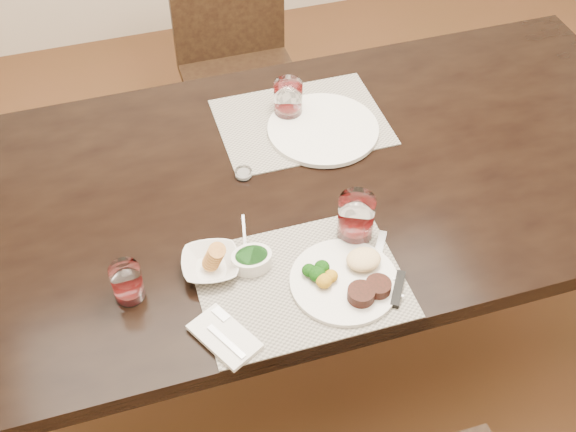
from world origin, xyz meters
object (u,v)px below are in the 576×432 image
object	(u,v)px
chair_far	(237,57)
steak_knife	(393,280)
wine_glass_near	(356,220)
far_plate	(323,129)
cracker_bowl	(211,264)
dinner_plate	(350,279)

from	to	relation	value
chair_far	steak_knife	bearing A→B (deg)	-88.31
wine_glass_near	far_plate	bearing A→B (deg)	82.10
cracker_bowl	dinner_plate	bearing A→B (deg)	-24.36
dinner_plate	cracker_bowl	world-z (taller)	cracker_bowl
chair_far	wine_glass_near	distance (m)	1.20
chair_far	cracker_bowl	xyz separation A→B (m)	(-0.35, -1.16, 0.27)
dinner_plate	steak_knife	distance (m)	0.10
chair_far	wine_glass_near	xyz separation A→B (m)	(0.01, -1.16, 0.30)
far_plate	dinner_plate	bearing A→B (deg)	-102.62
chair_far	dinner_plate	xyz separation A→B (m)	(-0.06, -1.30, 0.26)
steak_knife	wine_glass_near	world-z (taller)	wine_glass_near
cracker_bowl	steak_knife	bearing A→B (deg)	-22.19
dinner_plate	steak_knife	world-z (taller)	dinner_plate
chair_far	far_plate	xyz separation A→B (m)	(0.06, -0.78, 0.26)
cracker_bowl	wine_glass_near	bearing A→B (deg)	0.35
dinner_plate	far_plate	bearing A→B (deg)	63.67
cracker_bowl	far_plate	distance (m)	0.56
wine_glass_near	far_plate	size ratio (longest dim) A/B	0.38
steak_knife	wine_glass_near	size ratio (longest dim) A/B	1.92
dinner_plate	cracker_bowl	size ratio (longest dim) A/B	1.62
wine_glass_near	chair_far	bearing A→B (deg)	90.30
cracker_bowl	far_plate	bearing A→B (deg)	43.74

